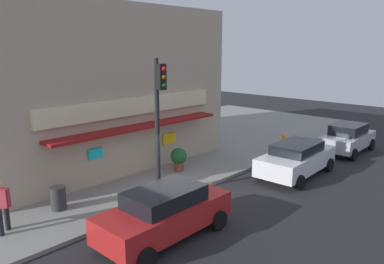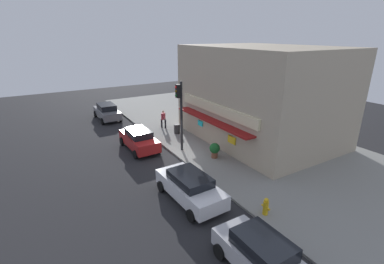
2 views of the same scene
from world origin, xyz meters
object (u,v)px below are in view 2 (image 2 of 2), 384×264
at_px(traffic_light, 180,107).
at_px(parked_car_grey, 107,111).
at_px(potted_plant_by_doorway, 215,149).
at_px(parked_car_red, 139,139).
at_px(pedestrian, 163,118).
at_px(parked_car_silver, 262,256).
at_px(parked_car_white, 190,186).
at_px(trash_can, 177,129).
at_px(fire_hydrant, 266,206).

distance_m(traffic_light, parked_car_grey, 12.02).
distance_m(potted_plant_by_doorway, parked_car_red, 6.03).
height_order(pedestrian, parked_car_silver, pedestrian).
distance_m(pedestrian, parked_car_grey, 7.03).
distance_m(pedestrian, potted_plant_by_doorway, 7.92).
distance_m(pedestrian, parked_car_white, 12.04).
relative_size(traffic_light, parked_car_silver, 1.30).
relative_size(potted_plant_by_doorway, parked_car_silver, 0.27).
xyz_separation_m(trash_can, parked_car_red, (1.38, -4.06, 0.28)).
xyz_separation_m(traffic_light, fire_hydrant, (9.11, -0.22, -2.91)).
relative_size(traffic_light, parked_car_white, 1.14).
xyz_separation_m(potted_plant_by_doorway, parked_car_red, (-4.53, -3.98, 0.06)).
bearing_deg(traffic_light, pedestrian, 168.24).
xyz_separation_m(traffic_light, parked_car_grey, (-11.43, -2.57, -2.65)).
bearing_deg(parked_car_silver, pedestrian, 166.80).
relative_size(trash_can, parked_car_silver, 0.21).
bearing_deg(parked_car_white, pedestrian, 161.56).
bearing_deg(traffic_light, parked_car_silver, -13.87).
relative_size(potted_plant_by_doorway, parked_car_white, 0.24).
bearing_deg(parked_car_silver, traffic_light, 166.13).
distance_m(traffic_light, potted_plant_by_doorway, 3.92).
height_order(traffic_light, parked_car_red, traffic_light).
distance_m(trash_can, parked_car_white, 10.32).
relative_size(traffic_light, potted_plant_by_doorway, 4.77).
bearing_deg(parked_car_red, parked_car_grey, -179.79).
xyz_separation_m(pedestrian, parked_car_silver, (17.00, -3.99, -0.25)).
relative_size(pedestrian, potted_plant_by_doorway, 1.54).
bearing_deg(fire_hydrant, parked_car_silver, -47.38).
relative_size(pedestrian, parked_car_grey, 0.39).
distance_m(traffic_light, parked_car_red, 4.23).
relative_size(pedestrian, parked_car_red, 0.38).
relative_size(traffic_light, fire_hydrant, 5.74).
xyz_separation_m(parked_car_silver, parked_car_red, (-13.62, 0.31, 0.01)).
bearing_deg(traffic_light, parked_car_white, -24.15).
bearing_deg(parked_car_white, parked_car_grey, 179.69).
height_order(trash_can, parked_car_grey, parked_car_grey).
distance_m(fire_hydrant, parked_car_grey, 20.68).
bearing_deg(parked_car_white, parked_car_red, 179.08).
height_order(trash_can, parked_car_silver, parked_car_silver).
relative_size(parked_car_grey, parked_car_white, 0.95).
distance_m(traffic_light, trash_can, 4.80).
height_order(trash_can, parked_car_white, parked_car_white).
bearing_deg(parked_car_silver, fire_hydrant, 132.62).
relative_size(fire_hydrant, parked_car_silver, 0.23).
relative_size(pedestrian, parked_car_white, 0.37).
bearing_deg(pedestrian, fire_hydrant, -5.32).
height_order(parked_car_grey, parked_car_red, parked_car_grey).
bearing_deg(pedestrian, parked_car_grey, -148.10).
bearing_deg(parked_car_grey, potted_plant_by_doorway, 16.12).
height_order(traffic_light, potted_plant_by_doorway, traffic_light).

